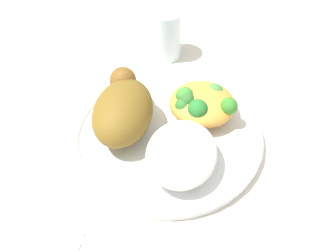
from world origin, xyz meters
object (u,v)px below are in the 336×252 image
Objects in this scene: fork at (105,245)px; roasted_chicken at (123,109)px; rice_pile at (182,153)px; water_glass at (165,34)px; plate at (168,135)px; mac_cheese_with_broccoli at (202,103)px.

roasted_chicken is at bearing 6.65° from fork.
rice_pile is 0.14m from fork.
rice_pile is at bearing -120.24° from roasted_chicken.
plate is at bearing -168.53° from water_glass.
fork is at bearing -173.35° from roasted_chicken.
roasted_chicken is at bearing 113.81° from mac_cheese_with_broccoli.
roasted_chicken is 0.11m from mac_cheese_with_broccoli.
rice_pile is (-0.05, -0.03, 0.03)m from plate.
water_glass is at bearing 27.30° from mac_cheese_with_broccoli.
mac_cheese_with_broccoli is 0.67× the size of fork.
water_glass is at bearing 14.82° from rice_pile.
fork is at bearing 166.51° from plate.
water_glass is (0.20, -0.02, -0.01)m from roasted_chicken.
plate is 2.41× the size of rice_pile.
roasted_chicken is (-0.00, 0.06, 0.04)m from plate.
roasted_chicken reaches higher than mac_cheese_with_broccoli.
roasted_chicken reaches higher than plate.
water_glass is (0.25, 0.07, 0.00)m from rice_pile.
roasted_chicken is 0.10m from rice_pile.
roasted_chicken is 0.89× the size of fork.
mac_cheese_with_broccoli is at bearing -44.49° from plate.
water_glass reaches higher than rice_pile.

